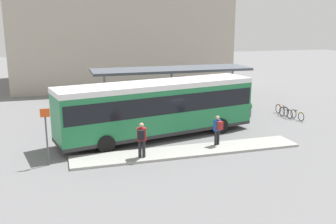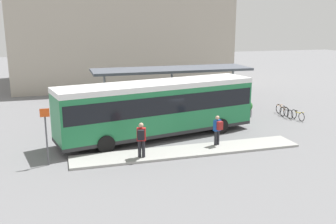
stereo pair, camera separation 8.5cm
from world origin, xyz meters
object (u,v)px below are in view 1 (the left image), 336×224
at_px(city_bus, 158,105).
at_px(bicycle_orange, 282,110).
at_px(pedestrian_waiting, 142,138).
at_px(platform_sign, 47,134).
at_px(potted_planter_near_shelter, 247,109).
at_px(bicycle_yellow, 297,115).
at_px(bicycle_black, 286,113).
at_px(pedestrian_companion, 218,128).

height_order(city_bus, bicycle_orange, city_bus).
distance_m(pedestrian_waiting, platform_sign, 4.53).
relative_size(city_bus, potted_planter_near_shelter, 10.61).
xyz_separation_m(bicycle_yellow, bicycle_black, (-0.40, 0.79, 0.02)).
height_order(city_bus, platform_sign, city_bus).
xyz_separation_m(bicycle_black, potted_planter_near_shelter, (-2.59, 1.00, 0.26)).
bearing_deg(pedestrian_waiting, platform_sign, 100.50).
bearing_deg(pedestrian_waiting, bicycle_orange, -44.98).
relative_size(city_bus, pedestrian_waiting, 6.86).
relative_size(bicycle_black, platform_sign, 0.58).
bearing_deg(bicycle_black, platform_sign, 105.27).
bearing_deg(bicycle_yellow, pedestrian_waiting, -70.34).
bearing_deg(bicycle_orange, pedestrian_waiting, 116.85).
distance_m(pedestrian_waiting, bicycle_black, 13.10).
bearing_deg(bicycle_yellow, platform_sign, -77.38).
xyz_separation_m(pedestrian_companion, bicycle_orange, (7.65, 5.48, -0.71)).
distance_m(city_bus, potted_planter_near_shelter, 8.15).
distance_m(city_bus, pedestrian_companion, 3.90).
xyz_separation_m(bicycle_yellow, platform_sign, (-16.77, -4.06, 1.23)).
distance_m(bicycle_yellow, bicycle_orange, 1.59).
distance_m(city_bus, bicycle_black, 10.39).
bearing_deg(pedestrian_companion, pedestrian_waiting, 79.54).
height_order(bicycle_black, potted_planter_near_shelter, potted_planter_near_shelter).
distance_m(bicycle_black, bicycle_orange, 0.81).
distance_m(pedestrian_waiting, potted_planter_near_shelter, 11.32).
bearing_deg(pedestrian_companion, bicycle_black, -77.70).
relative_size(pedestrian_companion, potted_planter_near_shelter, 1.43).
height_order(bicycle_yellow, bicycle_orange, bicycle_orange).
bearing_deg(bicycle_orange, pedestrian_companion, 125.24).
xyz_separation_m(bicycle_yellow, bicycle_orange, (-0.21, 1.58, 0.03)).
bearing_deg(bicycle_black, pedestrian_waiting, 113.28).
bearing_deg(bicycle_orange, potted_planter_near_shelter, 85.35).
height_order(pedestrian_companion, platform_sign, platform_sign).
xyz_separation_m(bicycle_orange, potted_planter_near_shelter, (-2.78, 0.21, 0.24)).
distance_m(bicycle_orange, platform_sign, 17.54).
distance_m(bicycle_yellow, bicycle_black, 0.89).
distance_m(city_bus, bicycle_orange, 10.74).
xyz_separation_m(pedestrian_waiting, bicycle_orange, (12.09, 6.22, -0.78)).
bearing_deg(platform_sign, bicycle_black, 16.52).
height_order(pedestrian_companion, bicycle_yellow, pedestrian_companion).
height_order(city_bus, bicycle_yellow, city_bus).
bearing_deg(bicycle_black, bicycle_orange, -14.86).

